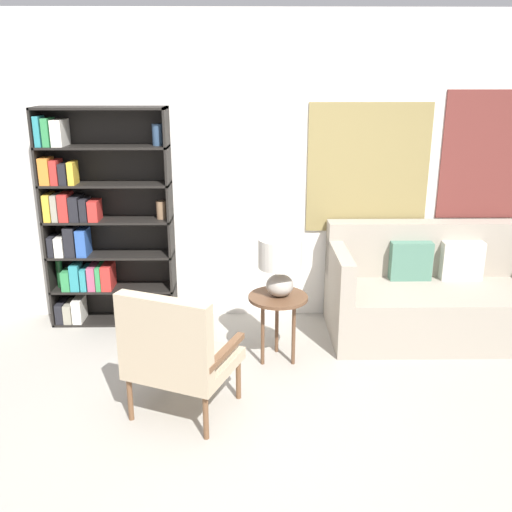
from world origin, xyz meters
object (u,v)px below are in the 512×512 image
(bookshelf, at_px, (94,225))
(armchair, at_px, (175,351))
(side_table, at_px, (278,304))
(couch, at_px, (438,295))
(table_lamp, at_px, (280,261))

(bookshelf, xyz_separation_m, armchair, (0.89, -1.57, -0.42))
(bookshelf, distance_m, armchair, 1.85)
(armchair, xyz_separation_m, side_table, (0.70, 0.80, -0.02))
(bookshelf, xyz_separation_m, couch, (3.00, -0.28, -0.57))
(couch, relative_size, side_table, 3.43)
(armchair, distance_m, couch, 2.48)
(armchair, distance_m, table_lamp, 1.13)
(couch, bearing_deg, table_lamp, -160.86)
(bookshelf, xyz_separation_m, table_lamp, (1.60, -0.77, -0.09))
(bookshelf, distance_m, side_table, 1.82)
(bookshelf, distance_m, table_lamp, 1.78)
(couch, bearing_deg, side_table, -160.79)
(armchair, distance_m, side_table, 1.06)
(couch, bearing_deg, bookshelf, 174.70)
(table_lamp, bearing_deg, bookshelf, 154.39)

